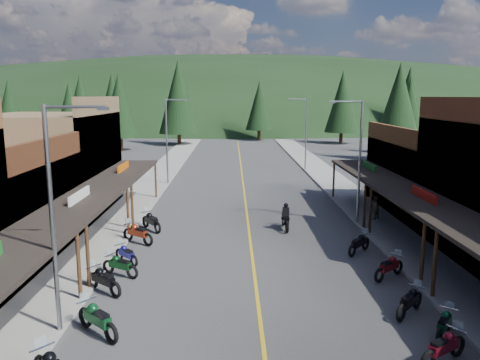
{
  "coord_description": "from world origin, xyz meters",
  "views": [
    {
      "loc": [
        -1.02,
        -21.34,
        8.26
      ],
      "look_at": [
        -0.54,
        7.74,
        3.0
      ],
      "focal_mm": 35.0,
      "sensor_mm": 36.0,
      "label": 1
    }
  ],
  "objects_px": {
    "pine_3": "(259,105)",
    "pine_9": "(409,109)",
    "bike_west_9": "(138,232)",
    "bike_east_7": "(389,266)",
    "bike_west_8": "(126,253)",
    "pine_2": "(178,97)",
    "bike_west_7": "(120,264)",
    "bike_east_5": "(444,323)",
    "pine_4": "(342,102)",
    "bike_west_10": "(151,220)",
    "bike_west_6": "(103,279)",
    "pedestrian_east_b": "(375,207)",
    "pine_0": "(9,106)",
    "bike_east_4": "(444,346)",
    "rider_on_bike": "(285,218)",
    "bike_east_6": "(410,300)",
    "pine_5": "(409,97)",
    "streetlight_3": "(305,131)",
    "shop_east_3": "(439,177)",
    "streetlight_0": "(56,211)",
    "shop_west_3": "(50,164)",
    "pine_10": "(119,106)",
    "pine_8": "(70,114)",
    "bike_west_5": "(97,318)",
    "pine_7": "(81,101)",
    "pine_1": "(113,101)",
    "streetlight_1": "(168,137)",
    "streetlight_2": "(358,156)",
    "bike_east_8": "(359,242)",
    "pine_11": "(399,104)"
  },
  "relations": [
    {
      "from": "pine_3",
      "to": "bike_east_8",
      "type": "height_order",
      "value": "pine_3"
    },
    {
      "from": "shop_west_3",
      "to": "pine_8",
      "type": "xyz_separation_m",
      "value": [
        -8.22,
        28.7,
        2.46
      ]
    },
    {
      "from": "shop_east_3",
      "to": "bike_east_5",
      "type": "distance_m",
      "value": 19.39
    },
    {
      "from": "pine_3",
      "to": "bike_east_8",
      "type": "distance_m",
      "value": 63.98
    },
    {
      "from": "pine_2",
      "to": "bike_east_6",
      "type": "relative_size",
      "value": 6.71
    },
    {
      "from": "pine_7",
      "to": "bike_west_5",
      "type": "relative_size",
      "value": 5.32
    },
    {
      "from": "pine_0",
      "to": "pine_9",
      "type": "height_order",
      "value": "pine_0"
    },
    {
      "from": "pine_2",
      "to": "bike_west_10",
      "type": "relative_size",
      "value": 6.11
    },
    {
      "from": "pine_3",
      "to": "pine_9",
      "type": "relative_size",
      "value": 1.02
    },
    {
      "from": "bike_west_10",
      "to": "bike_east_7",
      "type": "relative_size",
      "value": 1.09
    },
    {
      "from": "pine_0",
      "to": "rider_on_bike",
      "type": "height_order",
      "value": "pine_0"
    },
    {
      "from": "pine_10",
      "to": "pine_8",
      "type": "bearing_deg",
      "value": -111.8
    },
    {
      "from": "shop_west_3",
      "to": "pine_7",
      "type": "relative_size",
      "value": 0.87
    },
    {
      "from": "bike_east_5",
      "to": "streetlight_1",
      "type": "bearing_deg",
      "value": 152.12
    },
    {
      "from": "bike_west_10",
      "to": "bike_west_5",
      "type": "bearing_deg",
      "value": -124.79
    },
    {
      "from": "pine_3",
      "to": "pedestrian_east_b",
      "type": "xyz_separation_m",
      "value": [
        4.43,
        -57.26,
        -5.53
      ]
    },
    {
      "from": "pine_2",
      "to": "bike_east_5",
      "type": "relative_size",
      "value": 7.48
    },
    {
      "from": "pine_3",
      "to": "bike_west_8",
      "type": "xyz_separation_m",
      "value": [
        -10.31,
        -65.04,
        -5.94
      ]
    },
    {
      "from": "pine_0",
      "to": "shop_west_3",
      "type": "bearing_deg",
      "value": -62.66
    },
    {
      "from": "streetlight_3",
      "to": "pine_5",
      "type": "distance_m",
      "value": 50.08
    },
    {
      "from": "pine_10",
      "to": "streetlight_0",
      "type": "bearing_deg",
      "value": -78.84
    },
    {
      "from": "pine_8",
      "to": "bike_east_6",
      "type": "distance_m",
      "value": 52.95
    },
    {
      "from": "pine_1",
      "to": "pine_5",
      "type": "xyz_separation_m",
      "value": [
        58.0,
        2.0,
        0.75
      ]
    },
    {
      "from": "pine_5",
      "to": "streetlight_0",
      "type": "bearing_deg",
      "value": -117.7
    },
    {
      "from": "bike_west_10",
      "to": "pine_0",
      "type": "bearing_deg",
      "value": 85.34
    },
    {
      "from": "bike_east_4",
      "to": "rider_on_bike",
      "type": "distance_m",
      "value": 15.36
    },
    {
      "from": "pine_5",
      "to": "bike_west_5",
      "type": "height_order",
      "value": "pine_5"
    },
    {
      "from": "bike_west_7",
      "to": "bike_east_5",
      "type": "relative_size",
      "value": 1.08
    },
    {
      "from": "shop_west_3",
      "to": "bike_west_10",
      "type": "bearing_deg",
      "value": -30.33
    },
    {
      "from": "streetlight_0",
      "to": "pine_11",
      "type": "bearing_deg",
      "value": 58.51
    },
    {
      "from": "pine_2",
      "to": "rider_on_bike",
      "type": "distance_m",
      "value": 53.04
    },
    {
      "from": "pine_10",
      "to": "bike_west_5",
      "type": "xyz_separation_m",
      "value": [
        12.27,
        -56.16,
        -6.11
      ]
    },
    {
      "from": "streetlight_2",
      "to": "pine_1",
      "type": "bearing_deg",
      "value": 116.53
    },
    {
      "from": "bike_west_9",
      "to": "bike_east_7",
      "type": "bearing_deg",
      "value": -76.26
    },
    {
      "from": "shop_west_3",
      "to": "bike_west_8",
      "type": "xyz_separation_m",
      "value": [
        7.47,
        -10.34,
        -2.98
      ]
    },
    {
      "from": "bike_west_7",
      "to": "bike_east_6",
      "type": "xyz_separation_m",
      "value": [
        11.95,
        -4.09,
        0.02
      ]
    },
    {
      "from": "pine_4",
      "to": "bike_west_10",
      "type": "distance_m",
      "value": 58.78
    },
    {
      "from": "pine_8",
      "to": "pedestrian_east_b",
      "type": "xyz_separation_m",
      "value": [
        30.43,
        -31.26,
        -5.03
      ]
    },
    {
      "from": "bike_west_5",
      "to": "bike_east_5",
      "type": "bearing_deg",
      "value": -48.36
    },
    {
      "from": "bike_west_8",
      "to": "pine_2",
      "type": "bearing_deg",
      "value": 49.46
    },
    {
      "from": "bike_west_6",
      "to": "pedestrian_east_b",
      "type": "relative_size",
      "value": 1.4
    },
    {
      "from": "streetlight_3",
      "to": "bike_west_10",
      "type": "bearing_deg",
      "value": -119.25
    },
    {
      "from": "pine_4",
      "to": "pine_9",
      "type": "bearing_deg",
      "value": -68.2
    },
    {
      "from": "bike_west_5",
      "to": "pine_2",
      "type": "bearing_deg",
      "value": 47.01
    },
    {
      "from": "bike_east_4",
      "to": "pine_5",
      "type": "bearing_deg",
      "value": 128.49
    },
    {
      "from": "pine_3",
      "to": "pine_4",
      "type": "relative_size",
      "value": 0.88
    },
    {
      "from": "pine_1",
      "to": "bike_east_6",
      "type": "height_order",
      "value": "pine_1"
    },
    {
      "from": "bike_west_10",
      "to": "streetlight_1",
      "type": "bearing_deg",
      "value": 57.13
    },
    {
      "from": "pine_4",
      "to": "bike_east_5",
      "type": "height_order",
      "value": "pine_4"
    },
    {
      "from": "pine_4",
      "to": "bike_east_4",
      "type": "bearing_deg",
      "value": -100.37
    }
  ]
}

